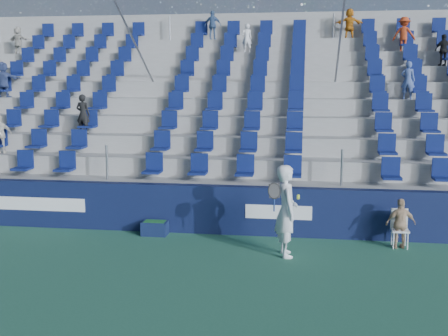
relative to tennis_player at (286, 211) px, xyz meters
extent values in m
plane|color=#2B644B|center=(-1.73, -1.57, -1.00)|extent=(70.00, 70.00, 0.00)
cube|color=#10183E|center=(-1.73, 1.58, -0.40)|extent=(24.00, 0.30, 1.20)
cube|color=white|center=(-6.73, 1.42, -0.38)|extent=(3.20, 0.02, 0.34)
cube|color=white|center=(-0.23, 1.42, -0.38)|extent=(1.60, 0.02, 0.34)
cube|color=#9E9E99|center=(-1.73, 2.16, -0.40)|extent=(24.00, 0.85, 1.20)
cube|color=#9E9E99|center=(-1.73, 3.01, -0.15)|extent=(24.00, 0.85, 1.70)
cube|color=#9E9E99|center=(-1.73, 3.86, 0.10)|extent=(24.00, 0.85, 2.20)
cube|color=#9E9E99|center=(-1.73, 4.71, 0.35)|extent=(24.00, 0.85, 2.70)
cube|color=#9E9E99|center=(-1.73, 5.56, 0.60)|extent=(24.00, 0.85, 3.20)
cube|color=#9E9E99|center=(-1.73, 6.41, 0.85)|extent=(24.00, 0.85, 3.70)
cube|color=#9E9E99|center=(-1.73, 7.26, 1.10)|extent=(24.00, 0.85, 4.20)
cube|color=#9E9E99|center=(-1.73, 8.11, 1.35)|extent=(24.00, 0.85, 4.70)
cube|color=#9E9E99|center=(-1.73, 8.96, 1.60)|extent=(24.00, 0.85, 5.20)
cube|color=#9E9E99|center=(-1.73, 9.63, 2.10)|extent=(24.00, 0.50, 6.20)
cube|color=#0D1A53|center=(-1.73, 2.16, 0.55)|extent=(16.05, 0.50, 0.70)
cube|color=#0D1A53|center=(-1.73, 3.01, 1.05)|extent=(16.05, 0.50, 0.70)
cube|color=#0D1A53|center=(-1.73, 3.86, 1.55)|extent=(16.05, 0.50, 0.70)
cube|color=#0D1A53|center=(-1.73, 4.71, 2.05)|extent=(16.05, 0.50, 0.70)
cube|color=#0D1A53|center=(-1.73, 5.56, 2.55)|extent=(16.05, 0.50, 0.70)
cube|color=#0D1A53|center=(-1.73, 6.41, 3.05)|extent=(16.05, 0.50, 0.70)
cube|color=#0D1A53|center=(-1.73, 7.26, 3.55)|extent=(16.05, 0.50, 0.70)
cube|color=#0D1A53|center=(-1.73, 8.11, 4.05)|extent=(16.05, 0.50, 0.70)
cube|color=#0D1A53|center=(-1.73, 8.96, 4.55)|extent=(16.05, 0.50, 0.70)
cylinder|color=gray|center=(-4.73, 5.56, 3.35)|extent=(0.06, 7.68, 4.55)
cylinder|color=gray|center=(1.27, 5.56, 3.35)|extent=(0.06, 7.68, 4.55)
imported|color=black|center=(4.65, 7.21, 3.70)|extent=(0.63, 0.40, 1.00)
imported|color=#B93A18|center=(3.54, 8.06, 4.27)|extent=(0.83, 0.64, 1.14)
imported|color=silver|center=(-1.74, 8.06, 4.20)|extent=(0.42, 0.34, 0.99)
imported|color=#405E8D|center=(-3.07, 8.91, 4.73)|extent=(0.64, 0.30, 1.06)
imported|color=beige|center=(-10.23, 8.06, 4.20)|extent=(0.98, 0.58, 1.01)
imported|color=orange|center=(1.80, 8.91, 4.72)|extent=(0.99, 0.40, 1.04)
imported|color=#3A4A7F|center=(-9.46, 5.51, 2.78)|extent=(1.10, 0.45, 1.16)
imported|color=#425791|center=(3.31, 5.51, 2.76)|extent=(0.47, 0.38, 1.11)
imported|color=black|center=(-6.07, 3.81, 1.78)|extent=(0.45, 0.32, 1.16)
imported|color=beige|center=(-8.20, 2.96, 1.24)|extent=(0.68, 0.41, 1.08)
imported|color=silver|center=(0.00, 0.00, 0.00)|extent=(0.63, 0.82, 1.99)
cylinder|color=navy|center=(-0.25, -0.25, 0.18)|extent=(0.03, 0.03, 0.28)
torus|color=black|center=(-0.25, -0.25, 0.48)|extent=(0.30, 0.17, 0.28)
plane|color=#262626|center=(-0.25, -0.25, 0.48)|extent=(0.30, 0.16, 0.29)
sphere|color=#C7E635|center=(0.25, -0.20, 0.33)|extent=(0.07, 0.07, 0.07)
sphere|color=#C7E635|center=(0.25, -0.14, 0.36)|extent=(0.07, 0.07, 0.07)
cube|color=white|center=(2.54, 0.98, -0.60)|extent=(0.38, 0.38, 0.04)
cube|color=white|center=(2.54, 1.16, -0.36)|extent=(0.38, 0.04, 0.47)
cylinder|color=white|center=(2.39, 0.83, -0.81)|extent=(0.03, 0.03, 0.38)
cylinder|color=white|center=(2.69, 0.83, -0.81)|extent=(0.03, 0.03, 0.38)
cylinder|color=white|center=(2.39, 1.14, -0.81)|extent=(0.03, 0.03, 0.38)
cylinder|color=white|center=(2.69, 1.14, -0.81)|extent=(0.03, 0.03, 0.38)
imported|color=tan|center=(2.54, 0.93, -0.43)|extent=(0.70, 0.37, 1.14)
cube|color=#111B3E|center=(-3.25, 1.18, -0.83)|extent=(0.62, 0.41, 0.34)
cube|color=#1E662D|center=(-3.25, 1.18, -0.75)|extent=(0.51, 0.29, 0.20)
camera|label=1|loc=(0.38, -11.80, 2.79)|focal=45.00mm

